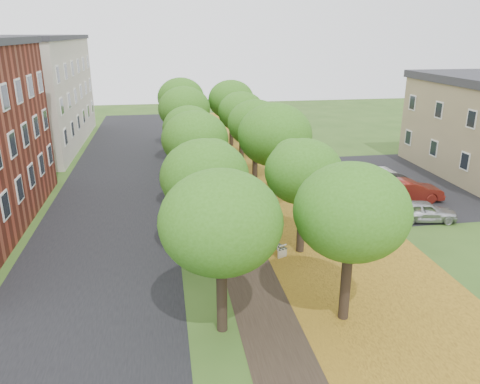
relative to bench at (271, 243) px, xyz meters
name	(u,v)px	position (x,y,z in m)	size (l,w,h in m)	color
ground	(279,324)	(-1.14, -6.20, -0.46)	(120.00, 120.00, 0.00)	#2D4C19
street_asphalt	(114,202)	(-8.64, 8.80, -0.46)	(8.00, 70.00, 0.01)	black
footpath	(226,196)	(-1.14, 8.80, -0.46)	(3.20, 70.00, 0.01)	black
leaf_verge	(296,192)	(3.86, 8.80, -0.46)	(7.50, 70.00, 0.01)	#B48321
parking_lot	(402,182)	(12.36, 9.80, -0.46)	(9.00, 16.00, 0.01)	black
tree_row_west	(192,134)	(-3.34, 8.80, 3.94)	(4.15, 34.15, 6.19)	black
tree_row_east	(264,132)	(1.46, 8.80, 3.94)	(4.15, 34.15, 6.19)	black
building_cream	(23,93)	(-18.14, 26.80, 4.74)	(10.30, 20.30, 10.40)	beige
bench	(271,243)	(0.00, 0.00, 0.00)	(1.19, 1.95, 0.89)	#27312B
car_silver	(424,211)	(9.86, 2.50, 0.17)	(1.49, 3.70, 1.26)	#ABAAAF
car_red	(409,191)	(10.68, 5.89, 0.26)	(1.54, 4.41, 1.45)	maroon
car_grey	(382,179)	(10.19, 8.77, 0.20)	(1.86, 4.58, 1.33)	#2F3034
car_white	(368,173)	(9.86, 10.50, 0.20)	(2.20, 4.77, 1.33)	silver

